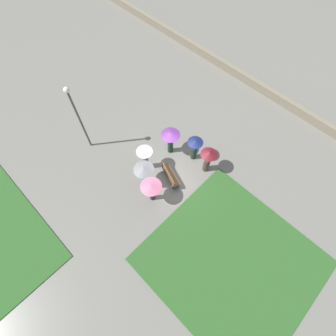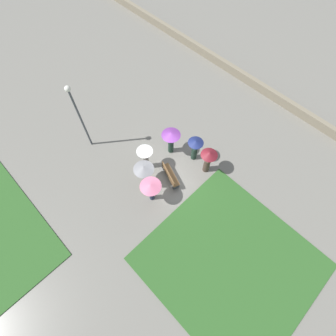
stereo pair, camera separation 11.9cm
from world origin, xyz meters
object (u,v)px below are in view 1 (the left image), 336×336
Objects in this scene: park_bench at (170,175)px; crowd_person_purple at (170,138)px; crowd_person_pink at (151,188)px; crowd_person_grey at (144,170)px; crowd_person_maroon at (208,158)px; lamp_post at (77,113)px; crowd_person_white at (145,156)px; crowd_person_navy at (195,147)px.

crowd_person_purple reaches higher than park_bench.
crowd_person_grey is at bearing 168.69° from crowd_person_pink.
crowd_person_maroon is 1.11× the size of crowd_person_grey.
lamp_post is 2.58× the size of crowd_person_white.
crowd_person_white is at bearing 73.64° from crowd_person_maroon.
park_bench is at bearing 157.72° from crowd_person_purple.
lamp_post is at bearing 63.81° from crowd_person_purple.
crowd_person_white is (1.81, -1.20, -0.10)m from crowd_person_pink.
lamp_post reaches higher than crowd_person_pink.
crowd_person_navy is (0.02, -2.14, 0.71)m from park_bench.
crowd_person_purple is (2.50, 0.56, 0.12)m from crowd_person_maroon.
crowd_person_navy is at bearing -129.70° from crowd_person_purple.
crowd_person_grey is (0.89, 1.17, 0.94)m from park_bench.
crowd_person_navy is at bearing -69.18° from crowd_person_grey.
park_bench is 0.96× the size of crowd_person_pink.
park_bench is at bearing 108.31° from crowd_person_pink.
crowd_person_maroon is at bearing -149.12° from lamp_post.
crowd_person_purple is at bearing -140.30° from lamp_post.
park_bench is at bearing 80.76° from crowd_person_white.
park_bench is 2.24m from crowd_person_purple.
crowd_person_maroon reaches higher than crowd_person_grey.
crowd_person_white is at bearing 158.11° from crowd_person_pink.
park_bench is at bearing -91.74° from crowd_person_grey.
crowd_person_maroon is 3.77m from crowd_person_grey.
crowd_person_grey is at bearing 20.36° from crowd_person_white.
crowd_person_purple is at bearing 128.84° from crowd_person_pink.
crowd_person_grey and crowd_person_pink have the same top height.
crowd_person_grey is (0.87, 3.31, 0.23)m from crowd_person_navy.
crowd_person_white reaches higher than crowd_person_grey.
lamp_post reaches higher than park_bench.
crowd_person_pink is at bearing 32.28° from crowd_person_white.
crowd_person_navy reaches higher than park_bench.
crowd_person_navy reaches higher than crowd_person_grey.
lamp_post is 7.81m from crowd_person_maroon.
crowd_person_maroon is 2.57m from crowd_person_purple.
crowd_person_maroon is 3.67m from crowd_person_white.
crowd_person_maroon is at bearing -86.46° from crowd_person_grey.
crowd_person_pink is (-0.21, 3.77, 0.21)m from crowd_person_navy.
crowd_person_purple is 1.09× the size of crowd_person_pink.
crowd_person_pink is at bearing -167.56° from crowd_person_grey.
crowd_person_maroon is at bearing -136.76° from crowd_person_navy.
crowd_person_purple is 1.91m from crowd_person_white.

